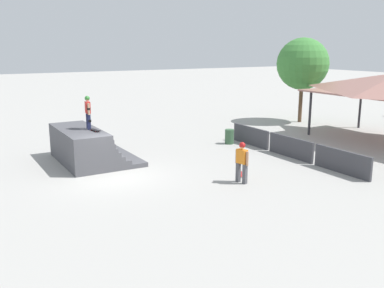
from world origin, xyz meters
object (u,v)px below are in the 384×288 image
(skateboard_on_ground, at_px, (240,174))
(tree_far_back, at_px, (303,64))
(skater_on_deck, at_px, (88,110))
(trash_bin, at_px, (229,137))
(skateboard_on_deck, at_px, (95,130))
(bystander_walking, at_px, (242,159))

(skateboard_on_ground, distance_m, tree_far_back, 15.70)
(skater_on_deck, distance_m, tree_far_back, 17.67)
(skater_on_deck, xyz_separation_m, trash_bin, (-0.01, 8.31, -2.18))
(skater_on_deck, distance_m, skateboard_on_deck, 1.11)
(skateboard_on_ground, xyz_separation_m, tree_far_back, (-8.89, 12.21, 4.26))
(skateboard_on_deck, height_order, trash_bin, skateboard_on_deck)
(skater_on_deck, height_order, tree_far_back, tree_far_back)
(skateboard_on_deck, height_order, bystander_walking, skateboard_on_deck)
(skater_on_deck, xyz_separation_m, tree_far_back, (-3.45, 17.25, 1.72))
(skateboard_on_ground, bearing_deg, trash_bin, 5.69)
(skateboard_on_ground, bearing_deg, skateboard_on_deck, 82.91)
(skateboard_on_ground, bearing_deg, tree_far_back, -17.19)
(bystander_walking, bearing_deg, skateboard_on_deck, 25.96)
(skateboard_on_deck, distance_m, trash_bin, 8.35)
(trash_bin, bearing_deg, bystander_walking, -31.34)
(skateboard_on_deck, xyz_separation_m, tree_far_back, (-4.15, 17.15, 2.58))
(skateboard_on_deck, xyz_separation_m, skateboard_on_ground, (4.74, 4.94, -1.68))
(skateboard_on_deck, relative_size, skateboard_on_ground, 1.08)
(skateboard_on_ground, relative_size, trash_bin, 0.88)
(tree_far_back, bearing_deg, skater_on_deck, -78.67)
(trash_bin, bearing_deg, skateboard_on_deck, -85.12)
(skateboard_on_ground, height_order, tree_far_back, tree_far_back)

